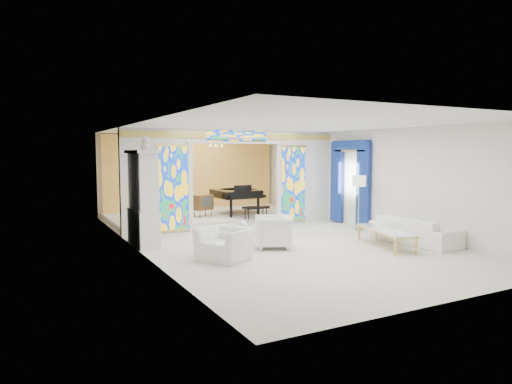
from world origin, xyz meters
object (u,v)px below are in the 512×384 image
coffee_table (386,231)px  grand_piano (238,194)px  china_cabinet (143,199)px  armchair_left (225,244)px  sofa (414,230)px  armchair_right (273,232)px  tv_console (203,202)px

coffee_table → grand_piano: 6.18m
china_cabinet → armchair_left: size_ratio=2.57×
armchair_left → sofa: (5.00, -0.65, -0.01)m
armchair_left → china_cabinet: bearing=176.6°
china_cabinet → sofa: bearing=-26.1°
china_cabinet → grand_piano: china_cabinet is taller
sofa → coffee_table: 0.97m
armchair_left → sofa: size_ratio=0.46×
armchair_right → coffee_table: (2.50, -1.22, 0.01)m
grand_piano → armchair_left: bearing=-119.9°
armchair_right → tv_console: 4.76m
armchair_right → coffee_table: armchair_right is taller
armchair_right → armchair_left: bearing=-43.8°
china_cabinet → tv_console: bearing=47.4°
armchair_left → grand_piano: bearing=122.2°
sofa → grand_piano: size_ratio=0.88×
sofa → grand_piano: (-2.09, 6.07, 0.54)m
china_cabinet → grand_piano: (4.07, 3.05, -0.29)m
armchair_left → armchair_right: bearing=81.1°
armchair_left → armchair_right: armchair_right is taller
china_cabinet → tv_console: size_ratio=3.75×
china_cabinet → coffee_table: bearing=-30.1°
armchair_right → grand_piano: 5.06m
armchair_right → coffee_table: size_ratio=0.42×
armchair_right → sofa: 3.68m
tv_console → coffee_table: bearing=-85.7°
armchair_left → tv_console: bearing=134.2°
sofa → coffee_table: size_ratio=1.12×
grand_piano → tv_console: size_ratio=3.62×
armchair_left → armchair_right: 1.64m
armchair_left → coffee_table: size_ratio=0.51×
sofa → china_cabinet: bearing=60.6°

